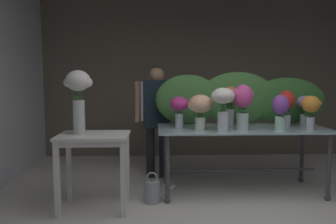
{
  "coord_description": "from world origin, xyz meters",
  "views": [
    {
      "loc": [
        -0.78,
        -2.17,
        1.37
      ],
      "look_at": [
        -0.63,
        1.47,
        0.99
      ],
      "focal_mm": 34.88,
      "sensor_mm": 36.0,
      "label": 1
    }
  ],
  "objects_px": {
    "display_table_glass": "(242,137)",
    "vase_ivory_hydrangea": "(223,103)",
    "vase_scarlet_dahlias": "(286,105)",
    "vase_violet_freesia": "(281,110)",
    "vase_lilac_stock": "(305,106)",
    "vase_coral_lilies": "(230,101)",
    "side_table_white": "(94,145)",
    "vase_sunset_carnations": "(311,108)",
    "vase_fuchsia_roses": "(243,103)",
    "vase_peach_ranunculus": "(200,107)",
    "florist": "(157,110)",
    "vase_white_roses_tall": "(78,94)",
    "vase_magenta_peonies": "(179,108)",
    "watering_can": "(153,191)"
  },
  "relations": [
    {
      "from": "vase_sunset_carnations",
      "to": "vase_scarlet_dahlias",
      "type": "xyz_separation_m",
      "value": [
        -0.21,
        0.2,
        0.02
      ]
    },
    {
      "from": "vase_sunset_carnations",
      "to": "vase_scarlet_dahlias",
      "type": "bearing_deg",
      "value": 135.07
    },
    {
      "from": "vase_scarlet_dahlias",
      "to": "watering_can",
      "type": "distance_m",
      "value": 1.87
    },
    {
      "from": "vase_violet_freesia",
      "to": "display_table_glass",
      "type": "bearing_deg",
      "value": 143.86
    },
    {
      "from": "vase_peach_ranunculus",
      "to": "vase_scarlet_dahlias",
      "type": "bearing_deg",
      "value": 9.53
    },
    {
      "from": "watering_can",
      "to": "display_table_glass",
      "type": "bearing_deg",
      "value": 15.98
    },
    {
      "from": "florist",
      "to": "vase_peach_ranunculus",
      "type": "distance_m",
      "value": 0.94
    },
    {
      "from": "display_table_glass",
      "to": "vase_ivory_hydrangea",
      "type": "relative_size",
      "value": 4.15
    },
    {
      "from": "vase_fuchsia_roses",
      "to": "vase_lilac_stock",
      "type": "distance_m",
      "value": 0.9
    },
    {
      "from": "side_table_white",
      "to": "vase_scarlet_dahlias",
      "type": "height_order",
      "value": "vase_scarlet_dahlias"
    },
    {
      "from": "vase_scarlet_dahlias",
      "to": "vase_coral_lilies",
      "type": "distance_m",
      "value": 0.66
    },
    {
      "from": "vase_magenta_peonies",
      "to": "vase_violet_freesia",
      "type": "bearing_deg",
      "value": -12.73
    },
    {
      "from": "vase_fuchsia_roses",
      "to": "vase_peach_ranunculus",
      "type": "distance_m",
      "value": 0.48
    },
    {
      "from": "display_table_glass",
      "to": "vase_peach_ranunculus",
      "type": "distance_m",
      "value": 0.67
    },
    {
      "from": "vase_scarlet_dahlias",
      "to": "vase_violet_freesia",
      "type": "distance_m",
      "value": 0.33
    },
    {
      "from": "vase_fuchsia_roses",
      "to": "vase_sunset_carnations",
      "type": "height_order",
      "value": "vase_fuchsia_roses"
    },
    {
      "from": "florist",
      "to": "vase_violet_freesia",
      "type": "height_order",
      "value": "florist"
    },
    {
      "from": "vase_peach_ranunculus",
      "to": "florist",
      "type": "bearing_deg",
      "value": 121.48
    },
    {
      "from": "vase_fuchsia_roses",
      "to": "vase_peach_ranunculus",
      "type": "height_order",
      "value": "vase_fuchsia_roses"
    },
    {
      "from": "vase_violet_freesia",
      "to": "vase_ivory_hydrangea",
      "type": "xyz_separation_m",
      "value": [
        -0.66,
        -0.03,
        0.09
      ]
    },
    {
      "from": "florist",
      "to": "vase_ivory_hydrangea",
      "type": "height_order",
      "value": "florist"
    },
    {
      "from": "vase_white_roses_tall",
      "to": "watering_can",
      "type": "height_order",
      "value": "vase_white_roses_tall"
    },
    {
      "from": "vase_ivory_hydrangea",
      "to": "watering_can",
      "type": "xyz_separation_m",
      "value": [
        -0.77,
        -0.01,
        -0.97
      ]
    },
    {
      "from": "vase_scarlet_dahlias",
      "to": "vase_ivory_hydrangea",
      "type": "distance_m",
      "value": 0.89
    },
    {
      "from": "side_table_white",
      "to": "vase_sunset_carnations",
      "type": "distance_m",
      "value": 2.45
    },
    {
      "from": "vase_lilac_stock",
      "to": "vase_sunset_carnations",
      "type": "bearing_deg",
      "value": -102.84
    },
    {
      "from": "vase_ivory_hydrangea",
      "to": "vase_lilac_stock",
      "type": "distance_m",
      "value": 1.18
    },
    {
      "from": "vase_peach_ranunculus",
      "to": "vase_violet_freesia",
      "type": "bearing_deg",
      "value": -6.52
    },
    {
      "from": "vase_violet_freesia",
      "to": "vase_white_roses_tall",
      "type": "height_order",
      "value": "vase_white_roses_tall"
    },
    {
      "from": "vase_violet_freesia",
      "to": "side_table_white",
      "type": "bearing_deg",
      "value": -174.59
    },
    {
      "from": "vase_peach_ranunculus",
      "to": "vase_lilac_stock",
      "type": "height_order",
      "value": "vase_peach_ranunculus"
    },
    {
      "from": "florist",
      "to": "vase_white_roses_tall",
      "type": "relative_size",
      "value": 2.33
    },
    {
      "from": "side_table_white",
      "to": "vase_peach_ranunculus",
      "type": "xyz_separation_m",
      "value": [
        1.15,
        0.29,
        0.37
      ]
    },
    {
      "from": "vase_lilac_stock",
      "to": "watering_can",
      "type": "height_order",
      "value": "vase_lilac_stock"
    },
    {
      "from": "vase_peach_ranunculus",
      "to": "display_table_glass",
      "type": "bearing_deg",
      "value": 17.07
    },
    {
      "from": "vase_scarlet_dahlias",
      "to": "vase_lilac_stock",
      "type": "bearing_deg",
      "value": 18.55
    },
    {
      "from": "vase_peach_ranunculus",
      "to": "vase_violet_freesia",
      "type": "height_order",
      "value": "vase_violet_freesia"
    },
    {
      "from": "display_table_glass",
      "to": "vase_sunset_carnations",
      "type": "bearing_deg",
      "value": -14.44
    },
    {
      "from": "vase_sunset_carnations",
      "to": "vase_ivory_hydrangea",
      "type": "relative_size",
      "value": 0.81
    },
    {
      "from": "vase_coral_lilies",
      "to": "display_table_glass",
      "type": "bearing_deg",
      "value": -53.08
    },
    {
      "from": "vase_sunset_carnations",
      "to": "vase_white_roses_tall",
      "type": "bearing_deg",
      "value": -174.07
    },
    {
      "from": "vase_ivory_hydrangea",
      "to": "vase_lilac_stock",
      "type": "xyz_separation_m",
      "value": [
        1.1,
        0.4,
        -0.08
      ]
    },
    {
      "from": "vase_violet_freesia",
      "to": "vase_white_roses_tall",
      "type": "distance_m",
      "value": 2.19
    },
    {
      "from": "side_table_white",
      "to": "florist",
      "type": "relative_size",
      "value": 0.52
    },
    {
      "from": "vase_magenta_peonies",
      "to": "vase_lilac_stock",
      "type": "xyz_separation_m",
      "value": [
        1.55,
        0.12,
        0.0
      ]
    },
    {
      "from": "vase_violet_freesia",
      "to": "vase_coral_lilies",
      "type": "bearing_deg",
      "value": 138.83
    },
    {
      "from": "florist",
      "to": "vase_violet_freesia",
      "type": "relative_size",
      "value": 3.8
    },
    {
      "from": "vase_peach_ranunculus",
      "to": "vase_white_roses_tall",
      "type": "distance_m",
      "value": 1.33
    },
    {
      "from": "vase_lilac_stock",
      "to": "watering_can",
      "type": "distance_m",
      "value": 2.11
    },
    {
      "from": "vase_violet_freesia",
      "to": "watering_can",
      "type": "xyz_separation_m",
      "value": [
        -1.42,
        -0.04,
        -0.89
      ]
    }
  ]
}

